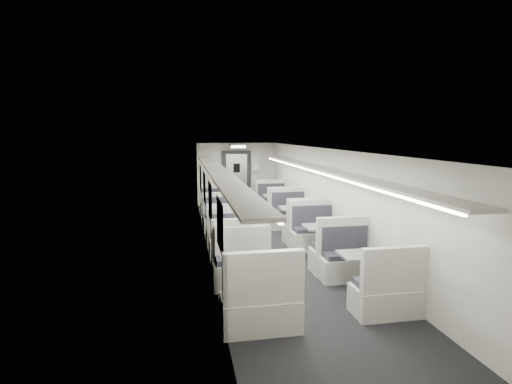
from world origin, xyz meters
name	(u,v)px	position (x,y,z in m)	size (l,w,h in m)	color
room	(269,199)	(0.00, 0.00, 1.20)	(3.24, 12.24, 2.64)	black
booth_left_a	(217,210)	(-1.00, 3.11, 0.36)	(0.98, 1.99, 1.06)	#AAA69F
booth_left_b	(224,224)	(-1.00, 1.10, 0.36)	(1.01, 2.04, 1.09)	#AAA69F
booth_left_c	(236,250)	(-1.00, -1.28, 0.36)	(1.00, 2.03, 1.09)	#AAA69F
booth_left_d	(251,281)	(-1.00, -3.16, 0.41)	(1.12, 2.27, 1.21)	#AAA69F
booth_right_a	(277,206)	(1.00, 3.41, 0.38)	(1.06, 2.14, 1.15)	#AAA69F
booth_right_b	(296,221)	(1.00, 1.07, 0.40)	(1.09, 2.21, 1.18)	#AAA69F
booth_right_c	(325,242)	(1.00, -1.15, 0.39)	(1.09, 2.20, 1.18)	#AAA69F
booth_right_d	(364,274)	(1.00, -3.12, 0.38)	(1.04, 2.11, 1.13)	#AAA69F
passenger	(228,199)	(-0.66, 3.01, 0.73)	(0.53, 0.35, 1.45)	black
window_a	(201,179)	(-1.49, 3.40, 1.35)	(0.02, 1.18, 0.84)	black
window_b	(204,188)	(-1.49, 1.20, 1.35)	(0.02, 1.18, 0.84)	black
window_c	(210,202)	(-1.49, -1.00, 1.35)	(0.02, 1.18, 0.84)	black
window_d	(220,226)	(-1.49, -3.20, 1.35)	(0.02, 1.18, 0.84)	black
luggage_rack_left	(219,172)	(-1.24, -0.30, 1.92)	(0.46, 10.40, 0.09)	#AAA69F
luggage_rack_right	(324,170)	(1.24, -0.30, 1.92)	(0.46, 10.40, 0.09)	#AAA69F
vestibule_door	(237,178)	(0.00, 5.93, 1.04)	(1.10, 0.13, 2.10)	black
exit_sign	(238,147)	(0.00, 5.44, 2.28)	(0.62, 0.12, 0.16)	black
wall_notice	(256,166)	(0.75, 5.92, 1.50)	(0.32, 0.02, 0.40)	silver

